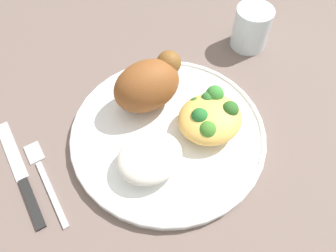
{
  "coord_description": "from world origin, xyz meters",
  "views": [
    {
      "loc": [
        -0.13,
        -0.23,
        0.42
      ],
      "look_at": [
        0.0,
        0.0,
        0.03
      ],
      "focal_mm": 34.31,
      "sensor_mm": 36.0,
      "label": 1
    }
  ],
  "objects_px": {
    "rice_pile": "(150,157)",
    "knife": "(22,179)",
    "mac_cheese_with_broccoli": "(210,117)",
    "water_glass": "(251,28)",
    "roasted_chicken": "(149,84)",
    "fork": "(44,176)",
    "plate": "(168,132)"
  },
  "relations": [
    {
      "from": "rice_pile",
      "to": "water_glass",
      "type": "relative_size",
      "value": 1.22
    },
    {
      "from": "roasted_chicken",
      "to": "knife",
      "type": "xyz_separation_m",
      "value": [
        -0.22,
        -0.02,
        -0.05
      ]
    },
    {
      "from": "mac_cheese_with_broccoli",
      "to": "fork",
      "type": "distance_m",
      "value": 0.25
    },
    {
      "from": "knife",
      "to": "water_glass",
      "type": "bearing_deg",
      "value": 7.6
    },
    {
      "from": "rice_pile",
      "to": "fork",
      "type": "distance_m",
      "value": 0.15
    },
    {
      "from": "roasted_chicken",
      "to": "knife",
      "type": "height_order",
      "value": "roasted_chicken"
    },
    {
      "from": "fork",
      "to": "knife",
      "type": "relative_size",
      "value": 0.75
    },
    {
      "from": "mac_cheese_with_broccoli",
      "to": "water_glass",
      "type": "distance_m",
      "value": 0.22
    },
    {
      "from": "water_glass",
      "to": "rice_pile",
      "type": "bearing_deg",
      "value": -154.48
    },
    {
      "from": "water_glass",
      "to": "knife",
      "type": "bearing_deg",
      "value": -172.4
    },
    {
      "from": "roasted_chicken",
      "to": "rice_pile",
      "type": "distance_m",
      "value": 0.11
    },
    {
      "from": "water_glass",
      "to": "fork",
      "type": "bearing_deg",
      "value": -170.56
    },
    {
      "from": "roasted_chicken",
      "to": "water_glass",
      "type": "bearing_deg",
      "value": 9.21
    },
    {
      "from": "roasted_chicken",
      "to": "knife",
      "type": "distance_m",
      "value": 0.22
    },
    {
      "from": "mac_cheese_with_broccoli",
      "to": "water_glass",
      "type": "relative_size",
      "value": 1.28
    },
    {
      "from": "mac_cheese_with_broccoli",
      "to": "knife",
      "type": "xyz_separation_m",
      "value": [
        -0.27,
        0.06,
        -0.03
      ]
    },
    {
      "from": "plate",
      "to": "fork",
      "type": "bearing_deg",
      "value": 170.83
    },
    {
      "from": "fork",
      "to": "knife",
      "type": "distance_m",
      "value": 0.03
    },
    {
      "from": "plate",
      "to": "mac_cheese_with_broccoli",
      "type": "xyz_separation_m",
      "value": [
        0.06,
        -0.02,
        0.03
      ]
    },
    {
      "from": "roasted_chicken",
      "to": "fork",
      "type": "xyz_separation_m",
      "value": [
        -0.19,
        -0.03,
        -0.05
      ]
    },
    {
      "from": "plate",
      "to": "water_glass",
      "type": "height_order",
      "value": "water_glass"
    },
    {
      "from": "mac_cheese_with_broccoli",
      "to": "knife",
      "type": "relative_size",
      "value": 0.5
    },
    {
      "from": "mac_cheese_with_broccoli",
      "to": "water_glass",
      "type": "height_order",
      "value": "water_glass"
    },
    {
      "from": "fork",
      "to": "rice_pile",
      "type": "bearing_deg",
      "value": -25.84
    },
    {
      "from": "fork",
      "to": "plate",
      "type": "bearing_deg",
      "value": -9.17
    },
    {
      "from": "fork",
      "to": "roasted_chicken",
      "type": "bearing_deg",
      "value": 9.71
    },
    {
      "from": "roasted_chicken",
      "to": "water_glass",
      "type": "relative_size",
      "value": 1.53
    },
    {
      "from": "rice_pile",
      "to": "water_glass",
      "type": "distance_m",
      "value": 0.31
    },
    {
      "from": "mac_cheese_with_broccoli",
      "to": "plate",
      "type": "bearing_deg",
      "value": 156.87
    },
    {
      "from": "rice_pile",
      "to": "knife",
      "type": "distance_m",
      "value": 0.18
    },
    {
      "from": "roasted_chicken",
      "to": "fork",
      "type": "relative_size",
      "value": 0.81
    },
    {
      "from": "rice_pile",
      "to": "fork",
      "type": "bearing_deg",
      "value": 154.16
    }
  ]
}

